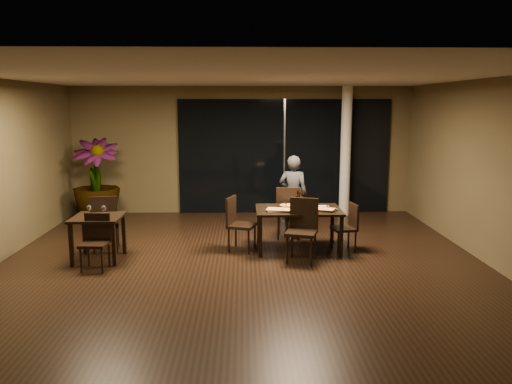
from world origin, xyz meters
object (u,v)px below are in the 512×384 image
object	(u,v)px
chair_side_near	(96,238)
chair_side_far	(105,220)
side_table	(98,224)
chair_main_far	(289,210)
chair_main_near	(302,226)
chair_main_right	(348,225)
bottle_c	(299,200)
main_table	(298,213)
chair_main_left	(237,221)
diner	(293,195)
potted_plant	(96,180)
bottle_a	(298,199)
bottle_b	(302,201)

from	to	relation	value
chair_side_near	chair_side_far	bearing A→B (deg)	99.81
side_table	chair_main_far	bearing A→B (deg)	20.64
side_table	chair_main_near	distance (m)	3.41
chair_main_right	bottle_c	xyz separation A→B (m)	(-0.85, 0.15, 0.42)
chair_main_far	chair_side_far	xyz separation A→B (m)	(-3.31, -0.77, -0.01)
main_table	chair_main_left	xyz separation A→B (m)	(-1.09, -0.00, -0.14)
diner	bottle_c	bearing A→B (deg)	105.20
main_table	side_table	distance (m)	3.44
potted_plant	bottle_a	bearing A→B (deg)	-29.05
main_table	chair_side_near	bearing A→B (deg)	-164.20
side_table	chair_main_far	world-z (taller)	chair_main_far
chair_main_near	potted_plant	bearing A→B (deg)	162.34
side_table	chair_side_near	world-z (taller)	chair_side_near
main_table	bottle_a	world-z (taller)	bottle_a
chair_side_far	chair_side_near	size ratio (longest dim) A/B	1.16
side_table	chair_side_far	bearing A→B (deg)	91.83
chair_main_left	chair_side_far	distance (m)	2.33
side_table	chair_side_near	bearing A→B (deg)	-78.71
chair_side_far	main_table	bearing A→B (deg)	170.22
chair_main_left	chair_side_far	bearing A→B (deg)	109.65
bottle_c	chair_main_right	bearing A→B (deg)	-10.10
chair_main_left	chair_side_near	xyz separation A→B (m)	(-2.23, -0.93, -0.05)
main_table	potted_plant	world-z (taller)	potted_plant
chair_main_far	chair_main_left	bearing A→B (deg)	42.88
side_table	chair_main_far	distance (m)	3.52
main_table	chair_main_near	size ratio (longest dim) A/B	1.44
diner	bottle_b	size ratio (longest dim) A/B	5.63
chair_main_right	potted_plant	size ratio (longest dim) A/B	0.46
chair_main_left	bottle_c	world-z (taller)	bottle_c
chair_side_far	bottle_a	xyz separation A→B (m)	(3.40, 0.05, 0.35)
chair_main_near	diner	bearing A→B (deg)	106.76
bottle_c	chair_side_far	bearing A→B (deg)	-178.05
side_table	chair_side_far	xyz separation A→B (m)	(-0.01, 0.47, -0.06)
chair_main_near	bottle_a	world-z (taller)	bottle_a
main_table	diner	xyz separation A→B (m)	(0.02, 1.18, 0.12)
chair_side_far	chair_side_near	distance (m)	0.92
chair_main_right	bottle_c	world-z (taller)	bottle_c
main_table	bottle_b	world-z (taller)	bottle_b
side_table	bottle_c	size ratio (longest dim) A/B	2.76
chair_main_far	bottle_a	xyz separation A→B (m)	(0.09, -0.72, 0.34)
main_table	chair_main_right	world-z (taller)	chair_main_right
main_table	bottle_a	bearing A→B (deg)	116.44
bottle_b	chair_main_far	bearing A→B (deg)	103.80
side_table	chair_main_near	size ratio (longest dim) A/B	0.77
main_table	chair_main_near	xyz separation A→B (m)	(0.00, -0.60, -0.09)
chair_side_near	bottle_c	distance (m)	3.52
side_table	bottle_a	world-z (taller)	bottle_a
bottle_c	main_table	bearing A→B (deg)	-107.38
chair_main_near	diner	world-z (taller)	diner
chair_main_near	bottle_b	bearing A→B (deg)	101.79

